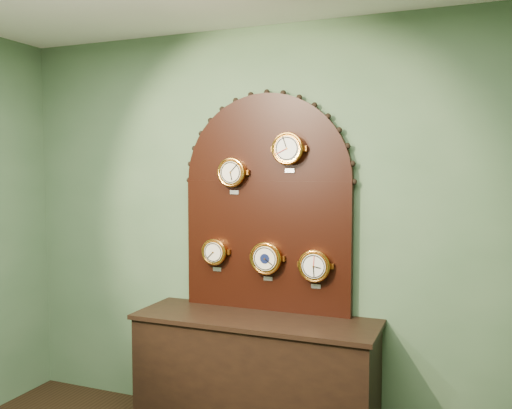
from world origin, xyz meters
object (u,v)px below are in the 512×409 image
at_px(tide_clock, 315,266).
at_px(shop_counter, 255,380).
at_px(arabic_clock, 288,149).
at_px(hygrometer, 215,252).
at_px(display_board, 267,196).
at_px(roman_clock, 232,172).
at_px(barometer, 266,258).

bearing_deg(tide_clock, shop_counter, -157.20).
xyz_separation_m(arabic_clock, hygrometer, (-0.54, 0.00, -0.72)).
bearing_deg(tide_clock, hygrometer, 179.94).
distance_m(display_board, hygrometer, 0.55).
height_order(arabic_clock, tide_clock, arabic_clock).
relative_size(roman_clock, hygrometer, 1.06).
xyz_separation_m(barometer, tide_clock, (0.34, 0.00, -0.03)).
height_order(hygrometer, tide_clock, hygrometer).
xyz_separation_m(shop_counter, arabic_clock, (0.18, 0.15, 1.55)).
bearing_deg(roman_clock, hygrometer, 179.82).
xyz_separation_m(shop_counter, roman_clock, (-0.23, 0.15, 1.39)).
bearing_deg(tide_clock, display_board, 169.71).
height_order(display_board, barometer, display_board).
xyz_separation_m(shop_counter, barometer, (0.02, 0.15, 0.80)).
bearing_deg(hygrometer, roman_clock, -0.18).
relative_size(shop_counter, display_board, 1.05).
bearing_deg(barometer, display_board, 109.75).
relative_size(shop_counter, tide_clock, 5.96).
xyz_separation_m(shop_counter, hygrometer, (-0.37, 0.15, 0.83)).
distance_m(hygrometer, tide_clock, 0.73).
bearing_deg(shop_counter, display_board, 90.00).
bearing_deg(hygrometer, arabic_clock, -0.08).
bearing_deg(barometer, roman_clock, 179.84).
bearing_deg(hygrometer, shop_counter, -22.88).
bearing_deg(roman_clock, arabic_clock, -0.05).
distance_m(shop_counter, hygrometer, 0.92).
distance_m(arabic_clock, tide_clock, 0.80).
relative_size(display_board, roman_clock, 5.98).
height_order(display_board, tide_clock, display_board).
bearing_deg(hygrometer, display_board, 10.16).
xyz_separation_m(display_board, barometer, (0.02, -0.07, -0.42)).
distance_m(roman_clock, hygrometer, 0.58).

